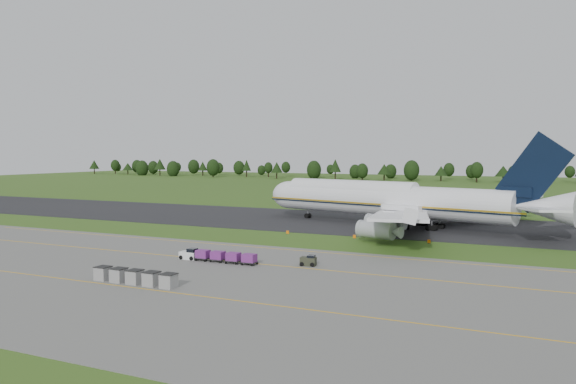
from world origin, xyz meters
The scene contains 10 objects.
ground centered at (0.00, 0.00, 0.00)m, with size 600.00×600.00×0.00m, color #315319.
apron centered at (0.00, -34.00, 0.03)m, with size 300.00×52.00×0.06m, color #61615D.
taxiway centered at (0.00, 28.00, 0.04)m, with size 300.00×40.00×0.08m, color black.
apron_markings centered at (0.00, -26.98, 0.06)m, with size 300.00×30.20×0.01m.
tree_line centered at (-2.55, 219.26, 6.02)m, with size 524.84×22.92×11.76m.
aircraft centered at (11.83, 25.72, 5.47)m, with size 68.39×64.42×19.14m.
baggage_train centered at (-0.98, -23.11, 0.85)m, with size 12.18×1.56×1.50m.
utility_cart centered at (11.83, -20.27, 0.62)m, with size 2.24×1.52×1.15m.
uld_row centered at (-2.51, -38.48, 0.89)m, with size 11.28×1.68×1.66m.
edge_markers centered at (9.86, 6.16, 0.27)m, with size 26.97×0.30×0.60m.
Camera 1 is at (40.62, -89.70, 15.33)m, focal length 35.00 mm.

